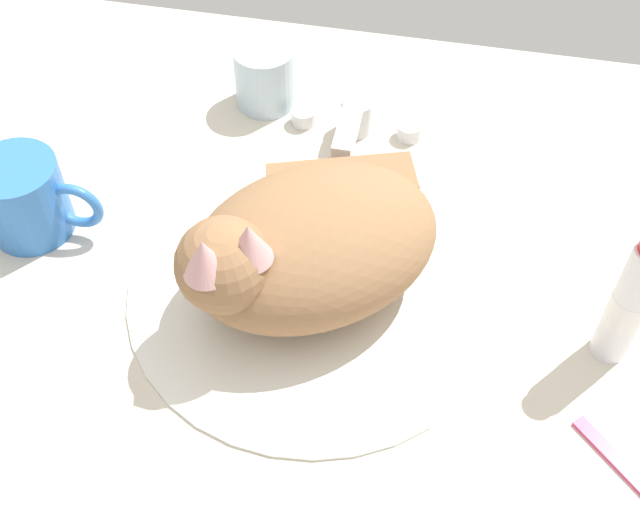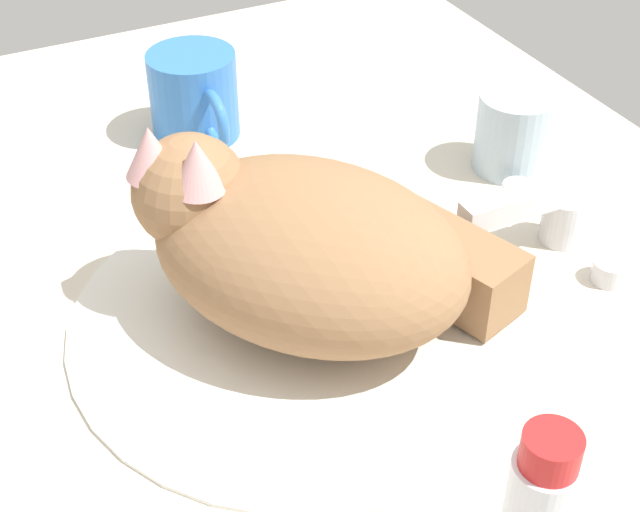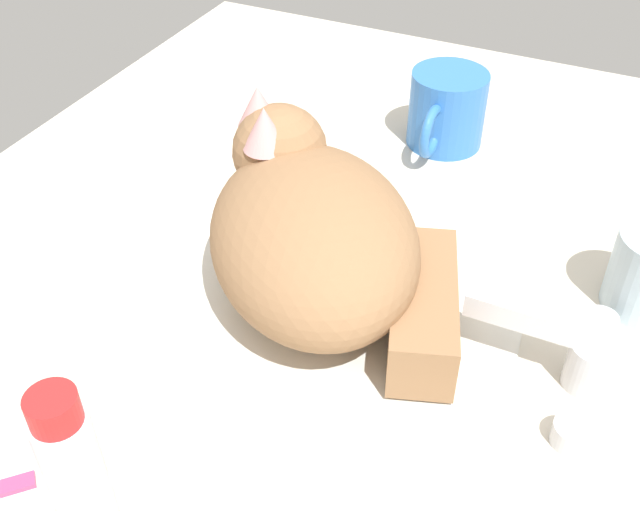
% 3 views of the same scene
% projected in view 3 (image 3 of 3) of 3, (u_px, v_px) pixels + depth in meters
% --- Properties ---
extents(ground_plane, '(1.10, 0.83, 0.03)m').
position_uv_depth(ground_plane, '(314.00, 310.00, 0.67)').
color(ground_plane, beige).
extents(sink_basin, '(0.35, 0.35, 0.01)m').
position_uv_depth(sink_basin, '(314.00, 294.00, 0.66)').
color(sink_basin, silver).
rests_on(sink_basin, ground_plane).
extents(faucet, '(0.15, 0.12, 0.06)m').
position_uv_depth(faucet, '(570.00, 352.00, 0.57)').
color(faucet, silver).
rests_on(faucet, ground_plane).
extents(cat, '(0.29, 0.28, 0.14)m').
position_uv_depth(cat, '(316.00, 230.00, 0.62)').
color(cat, '#936B47').
rests_on(cat, sink_basin).
extents(coffee_mug, '(0.12, 0.08, 0.08)m').
position_uv_depth(coffee_mug, '(446.00, 110.00, 0.83)').
color(coffee_mug, '#3372C6').
rests_on(coffee_mug, ground_plane).
extents(toothpaste_bottle, '(0.03, 0.03, 0.16)m').
position_uv_depth(toothpaste_bottle, '(83.00, 494.00, 0.43)').
color(toothpaste_bottle, white).
rests_on(toothpaste_bottle, ground_plane).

